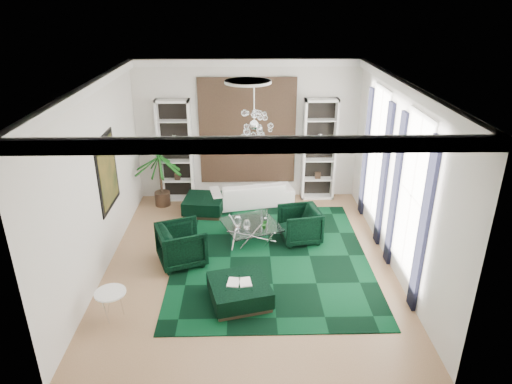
{
  "coord_description": "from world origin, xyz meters",
  "views": [
    {
      "loc": [
        -0.06,
        -8.47,
        5.3
      ],
      "look_at": [
        0.16,
        0.5,
        1.4
      ],
      "focal_mm": 32.0,
      "sensor_mm": 36.0,
      "label": 1
    }
  ],
  "objects_px": {
    "sofa": "(252,193)",
    "palm": "(160,166)",
    "ottoman_front": "(240,292)",
    "side_table": "(112,305)",
    "armchair_left": "(182,245)",
    "armchair_right": "(300,225)",
    "ottoman_side": "(204,205)",
    "coffee_table": "(251,232)"
  },
  "relations": [
    {
      "from": "sofa",
      "to": "palm",
      "type": "xyz_separation_m",
      "value": [
        -2.43,
        -0.02,
        0.81
      ]
    },
    {
      "from": "sofa",
      "to": "coffee_table",
      "type": "relative_size",
      "value": 1.85
    },
    {
      "from": "ottoman_side",
      "to": "palm",
      "type": "distance_m",
      "value": 1.58
    },
    {
      "from": "ottoman_side",
      "to": "side_table",
      "type": "relative_size",
      "value": 1.82
    },
    {
      "from": "armchair_left",
      "to": "ottoman_side",
      "type": "bearing_deg",
      "value": -27.28
    },
    {
      "from": "armchair_left",
      "to": "ottoman_side",
      "type": "xyz_separation_m",
      "value": [
        0.28,
        2.41,
        -0.21
      ]
    },
    {
      "from": "ottoman_front",
      "to": "palm",
      "type": "height_order",
      "value": "palm"
    },
    {
      "from": "sofa",
      "to": "ottoman_side",
      "type": "height_order",
      "value": "sofa"
    },
    {
      "from": "sofa",
      "to": "side_table",
      "type": "height_order",
      "value": "sofa"
    },
    {
      "from": "armchair_right",
      "to": "side_table",
      "type": "relative_size",
      "value": 1.63
    },
    {
      "from": "coffee_table",
      "to": "ottoman_front",
      "type": "xyz_separation_m",
      "value": [
        -0.25,
        -2.35,
        0.0
      ]
    },
    {
      "from": "ottoman_side",
      "to": "palm",
      "type": "relative_size",
      "value": 0.44
    },
    {
      "from": "armchair_left",
      "to": "palm",
      "type": "height_order",
      "value": "palm"
    },
    {
      "from": "ottoman_side",
      "to": "side_table",
      "type": "xyz_separation_m",
      "value": [
        -1.29,
        -4.21,
        0.04
      ]
    },
    {
      "from": "palm",
      "to": "armchair_right",
      "type": "bearing_deg",
      "value": -30.14
    },
    {
      "from": "coffee_table",
      "to": "ottoman_side",
      "type": "bearing_deg",
      "value": 129.35
    },
    {
      "from": "side_table",
      "to": "palm",
      "type": "distance_m",
      "value": 4.81
    },
    {
      "from": "sofa",
      "to": "ottoman_side",
      "type": "distance_m",
      "value": 1.36
    },
    {
      "from": "ottoman_front",
      "to": "side_table",
      "type": "xyz_separation_m",
      "value": [
        -2.25,
        -0.4,
        0.05
      ]
    },
    {
      "from": "palm",
      "to": "coffee_table",
      "type": "bearing_deg",
      "value": -39.84
    },
    {
      "from": "sofa",
      "to": "armchair_left",
      "type": "xyz_separation_m",
      "value": [
        -1.53,
        -2.95,
        0.11
      ]
    },
    {
      "from": "coffee_table",
      "to": "sofa",
      "type": "bearing_deg",
      "value": 88.69
    },
    {
      "from": "armchair_left",
      "to": "side_table",
      "type": "distance_m",
      "value": 2.07
    },
    {
      "from": "sofa",
      "to": "side_table",
      "type": "bearing_deg",
      "value": 50.02
    },
    {
      "from": "armchair_left",
      "to": "armchair_right",
      "type": "relative_size",
      "value": 1.07
    },
    {
      "from": "armchair_left",
      "to": "palm",
      "type": "relative_size",
      "value": 0.42
    },
    {
      "from": "armchair_right",
      "to": "palm",
      "type": "bearing_deg",
      "value": -130.69
    },
    {
      "from": "ottoman_side",
      "to": "side_table",
      "type": "distance_m",
      "value": 4.41
    },
    {
      "from": "armchair_left",
      "to": "palm",
      "type": "bearing_deg",
      "value": -3.65
    },
    {
      "from": "sofa",
      "to": "armchair_left",
      "type": "relative_size",
      "value": 2.32
    },
    {
      "from": "armchair_left",
      "to": "side_table",
      "type": "xyz_separation_m",
      "value": [
        -1.01,
        -1.8,
        -0.17
      ]
    },
    {
      "from": "ottoman_side",
      "to": "ottoman_front",
      "type": "bearing_deg",
      "value": -75.97
    },
    {
      "from": "armchair_left",
      "to": "coffee_table",
      "type": "height_order",
      "value": "armchair_left"
    },
    {
      "from": "coffee_table",
      "to": "side_table",
      "type": "xyz_separation_m",
      "value": [
        -2.49,
        -2.75,
        0.06
      ]
    },
    {
      "from": "sofa",
      "to": "ottoman_side",
      "type": "relative_size",
      "value": 2.23
    },
    {
      "from": "sofa",
      "to": "armchair_right",
      "type": "bearing_deg",
      "value": 105.92
    },
    {
      "from": "armchair_left",
      "to": "ottoman_front",
      "type": "bearing_deg",
      "value": -159.29
    },
    {
      "from": "armchair_left",
      "to": "ottoman_front",
      "type": "relative_size",
      "value": 0.9
    },
    {
      "from": "ottoman_front",
      "to": "side_table",
      "type": "bearing_deg",
      "value": -170.02
    },
    {
      "from": "sofa",
      "to": "palm",
      "type": "height_order",
      "value": "palm"
    },
    {
      "from": "palm",
      "to": "ottoman_front",
      "type": "bearing_deg",
      "value": -63.83
    },
    {
      "from": "armchair_left",
      "to": "side_table",
      "type": "bearing_deg",
      "value": 129.97
    }
  ]
}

